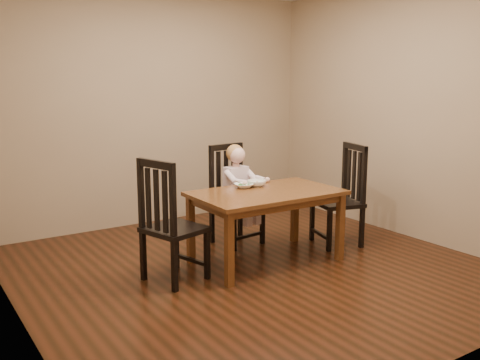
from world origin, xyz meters
TOP-DOWN VIEW (x-y plane):
  - room at (0.00, 0.00)m, footprint 4.01×4.01m
  - dining_table at (0.21, 0.10)m, footprint 1.37×0.84m
  - chair_child at (0.29, 0.77)m, footprint 0.49×0.47m
  - chair_left at (-0.76, 0.14)m, footprint 0.54×0.56m
  - chair_right at (1.19, 0.11)m, footprint 0.53×0.55m
  - toddler at (0.29, 0.72)m, footprint 0.36×0.43m
  - bowl_peas at (0.12, 0.34)m, footprint 0.20×0.20m
  - bowl_veg at (0.27, 0.34)m, footprint 0.23×0.23m
  - fork at (0.08, 0.32)m, footprint 0.08×0.09m

SIDE VIEW (x-z plane):
  - chair_child at x=0.29m, z-range -0.02..1.01m
  - chair_right at x=1.19m, z-range -0.02..1.02m
  - chair_left at x=-0.76m, z-range -0.02..1.04m
  - dining_table at x=0.21m, z-range 0.26..0.94m
  - toddler at x=0.29m, z-range 0.36..0.91m
  - bowl_peas at x=0.12m, z-range 0.68..0.72m
  - bowl_veg at x=0.27m, z-range 0.68..0.74m
  - fork at x=0.08m, z-range 0.70..0.75m
  - room at x=0.00m, z-range 0.00..2.71m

